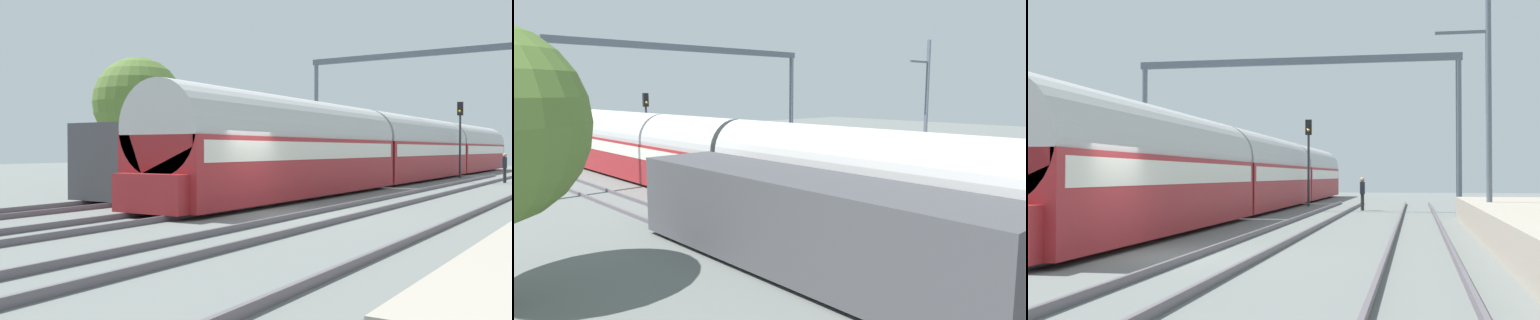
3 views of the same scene
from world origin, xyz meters
TOP-DOWN VIEW (x-y plane):
  - ground at (0.00, 0.00)m, footprint 120.00×120.00m
  - track_west at (-2.05, 0.00)m, footprint 1.52×60.00m
  - track_east at (2.05, 0.00)m, footprint 1.52×60.00m
  - track_far_east at (6.15, 0.00)m, footprint 1.52×60.00m
  - passenger_train at (-2.05, 21.56)m, footprint 2.93×49.20m
  - person_crossing at (3.34, 21.36)m, footprint 0.29×0.43m
  - railway_signal_far at (-0.13, 25.57)m, footprint 0.36×0.30m
  - catenary_gantry at (0.00, 20.14)m, footprint 16.69×0.28m
  - catenary_pole_east_mid at (8.50, 9.98)m, footprint 1.90×0.20m

SIDE VIEW (x-z plane):
  - ground at x=0.00m, z-range 0.00..0.00m
  - track_west at x=-2.05m, z-range 0.00..0.16m
  - track_east at x=2.05m, z-range 0.00..0.16m
  - track_far_east at x=6.15m, z-range 0.00..0.16m
  - person_crossing at x=3.34m, z-range 0.16..1.89m
  - passenger_train at x=-2.05m, z-range 0.06..3.88m
  - railway_signal_far at x=-0.13m, z-range 0.71..5.82m
  - catenary_pole_east_mid at x=8.50m, z-range 0.15..8.15m
  - catenary_gantry at x=0.00m, z-range 1.98..9.84m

